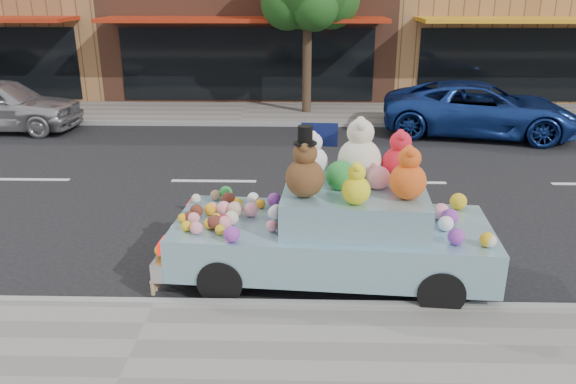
{
  "coord_description": "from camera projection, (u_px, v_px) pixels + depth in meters",
  "views": [
    {
      "loc": [
        1.86,
        -11.19,
        3.9
      ],
      "look_at": [
        1.68,
        -4.01,
        1.25
      ],
      "focal_mm": 35.0,
      "sensor_mm": 36.0,
      "label": 1
    }
  ],
  "objects": [
    {
      "name": "ground",
      "position": [
        214.0,
        181.0,
        11.89
      ],
      "size": [
        120.0,
        120.0,
        0.0
      ],
      "primitive_type": "plane",
      "color": "black",
      "rests_on": "ground"
    },
    {
      "name": "near_sidewalk",
      "position": [
        120.0,
        382.0,
        5.78
      ],
      "size": [
        60.0,
        3.0,
        0.12
      ],
      "primitive_type": "cube",
      "color": "gray",
      "rests_on": "ground"
    },
    {
      "name": "far_sidewalk",
      "position": [
        244.0,
        113.0,
        17.97
      ],
      "size": [
        60.0,
        3.0,
        0.12
      ],
      "primitive_type": "cube",
      "color": "gray",
      "rests_on": "ground"
    },
    {
      "name": "near_kerb",
      "position": [
        155.0,
        304.0,
        7.18
      ],
      "size": [
        60.0,
        0.12,
        0.13
      ],
      "primitive_type": "cube",
      "color": "gray",
      "rests_on": "ground"
    },
    {
      "name": "far_kerb",
      "position": [
        239.0,
        124.0,
        16.56
      ],
      "size": [
        60.0,
        0.12,
        0.13
      ],
      "primitive_type": "cube",
      "color": "gray",
      "rests_on": "ground"
    },
    {
      "name": "car_silver",
      "position": [
        0.0,
        104.0,
        15.8
      ],
      "size": [
        4.47,
        1.91,
        1.51
      ],
      "primitive_type": "imported",
      "rotation": [
        0.0,
        0.0,
        1.54
      ],
      "color": "#ADACB1",
      "rests_on": "ground"
    },
    {
      "name": "car_blue",
      "position": [
        480.0,
        109.0,
        15.34
      ],
      "size": [
        5.58,
        3.43,
        1.44
      ],
      "primitive_type": "imported",
      "rotation": [
        0.0,
        0.0,
        1.36
      ],
      "color": "navy",
      "rests_on": "ground"
    },
    {
      "name": "art_car",
      "position": [
        334.0,
        225.0,
        7.71
      ],
      "size": [
        4.6,
        2.07,
        2.28
      ],
      "rotation": [
        0.0,
        0.0,
        -0.08
      ],
      "color": "black",
      "rests_on": "ground"
    }
  ]
}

